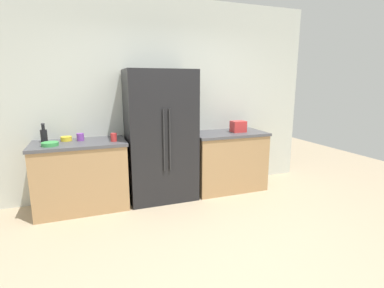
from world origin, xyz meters
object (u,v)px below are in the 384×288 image
(toaster, at_px, (238,126))
(cup_b, at_px, (80,137))
(bottle_a, at_px, (44,135))
(bowl_a, at_px, (50,144))
(refrigerator, at_px, (161,136))
(bowl_b, at_px, (66,139))
(cup_a, at_px, (114,137))

(toaster, height_order, cup_b, toaster)
(bottle_a, height_order, bowl_a, bottle_a)
(bowl_a, bearing_deg, toaster, 2.17)
(refrigerator, relative_size, bottle_a, 7.46)
(cup_b, height_order, bowl_b, cup_b)
(bottle_a, xyz_separation_m, cup_a, (0.84, -0.25, -0.04))
(cup_a, distance_m, bowl_a, 0.76)
(bottle_a, relative_size, cup_b, 2.53)
(bowl_a, bearing_deg, cup_a, 0.78)
(refrigerator, height_order, bottle_a, refrigerator)
(refrigerator, relative_size, cup_b, 18.84)
(bowl_a, bearing_deg, bottle_a, 108.72)
(cup_b, bearing_deg, cup_a, -26.78)
(cup_a, height_order, cup_b, cup_a)
(toaster, relative_size, bowl_a, 1.10)
(refrigerator, bearing_deg, bowl_b, 173.20)
(refrigerator, height_order, cup_a, refrigerator)
(cup_b, distance_m, bowl_a, 0.41)
(cup_a, distance_m, cup_b, 0.46)
(toaster, relative_size, cup_a, 1.98)
(refrigerator, xyz_separation_m, bottle_a, (-1.50, 0.14, 0.09))
(cup_a, bearing_deg, bottle_a, 163.69)
(bowl_a, bearing_deg, cup_b, 32.00)
(bowl_a, bearing_deg, refrigerator, 4.82)
(refrigerator, xyz_separation_m, bowl_a, (-1.41, -0.12, 0.01))
(cup_b, height_order, bowl_a, cup_b)
(cup_a, height_order, bowl_a, cup_a)
(cup_b, relative_size, bowl_b, 0.70)
(refrigerator, distance_m, bowl_b, 1.25)
(toaster, bearing_deg, cup_a, -177.28)
(bottle_a, relative_size, bowl_b, 1.76)
(toaster, bearing_deg, refrigerator, 179.13)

